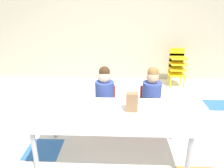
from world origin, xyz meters
The scene contains 10 objects.
ground_plane centered at (0.01, 0.00, -0.01)m, with size 6.68×4.70×0.02m.
back_wall centered at (0.00, 2.35, 1.29)m, with size 6.68×0.10×2.57m, color beige.
craft_table centered at (-0.03, -0.51, 0.53)m, with size 1.74×0.81×0.57m.
seated_child_near_camera centered at (-0.16, 0.12, 0.55)m, with size 0.32×0.31×0.92m.
seated_child_middle_seat centered at (0.49, 0.12, 0.55)m, with size 0.33×0.33×0.92m.
kid_chair_yellow_stack centered at (1.26, 1.89, 0.46)m, with size 0.32×0.30×0.80m.
paper_bag_brown centered at (0.19, -0.46, 0.68)m, with size 0.13×0.09×0.22m, color #9E754C.
paper_plate_near_edge centered at (-0.15, -0.69, 0.58)m, with size 0.18×0.18×0.01m, color white.
paper_plate_center_table centered at (-0.33, -0.58, 0.58)m, with size 0.18×0.18×0.01m, color white.
donut_powdered_on_plate centered at (-0.15, -0.69, 0.60)m, with size 0.12×0.12×0.03m, color white.
Camera 1 is at (0.05, -2.70, 1.76)m, focal length 35.29 mm.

